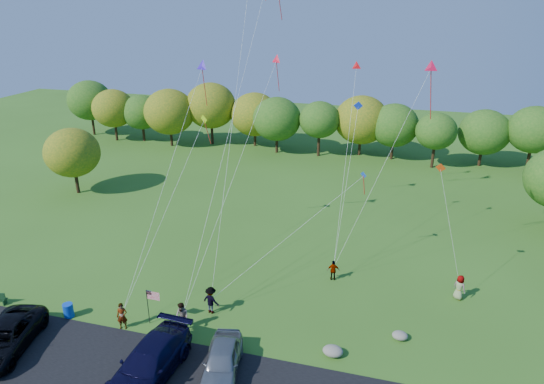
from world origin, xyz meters
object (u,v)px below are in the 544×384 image
Objects in this scene: minivan_dark at (5,338)px; flyer_e at (459,287)px; flyer_d at (333,270)px; flyer_a at (122,316)px; minivan_silver at (222,361)px; minivan_navy at (149,363)px; flyer_b at (182,317)px; trash_barrel at (68,310)px; flyer_c at (211,300)px.

flyer_e is (25.81, 12.64, 0.02)m from minivan_dark.
flyer_e is (8.63, -0.08, 0.11)m from flyer_d.
flyer_a reaches higher than minivan_dark.
minivan_dark reaches higher than minivan_silver.
flyer_b is (-0.06, 4.22, -0.03)m from minivan_navy.
flyer_a is at bearing 20.85° from minivan_dark.
flyer_d is 0.87× the size of flyer_e.
trash_barrel is at bearing 56.23° from minivan_dark.
minivan_dark is 6.22× the size of trash_barrel.
minivan_navy is at bearing 76.79° from flyer_e.
flyer_b is at bearing -6.27° from flyer_a.
flyer_e is (16.65, 12.38, -0.09)m from minivan_navy.
flyer_a is 1.00× the size of flyer_e.
minivan_dark is 3.78× the size of flyer_d.
minivan_silver is at bearing 80.52° from flyer_e.
trash_barrel is at bearing 158.78° from minivan_navy.
flyer_a reaches higher than minivan_silver.
flyer_c reaches higher than minivan_silver.
flyer_e is at bearing 29.20° from minivan_silver.
minivan_silver is (12.83, 1.61, -0.01)m from minivan_dark.
minivan_navy is at bearing 94.83° from flyer_c.
flyer_b is at bearing 13.43° from minivan_dark.
flyer_c is at bearing 84.33° from minivan_navy.
flyer_a is 3.74m from flyer_b.
flyer_c is 1.05× the size of flyer_e.
trash_barrel is (1.43, 3.73, -0.41)m from minivan_dark.
flyer_b is 18.60m from flyer_e.
flyer_d is (7.06, 6.08, -0.16)m from flyer_c.
flyer_d is at bearing 29.72° from trash_barrel.
minivan_dark is 4.02m from trash_barrel.
minivan_navy is at bearing -63.41° from flyer_b.
minivan_silver reaches higher than trash_barrel.
minivan_navy is at bearing -171.03° from minivan_silver.
flyer_a is at bearing -141.13° from flyer_b.
minivan_silver is at bearing -10.55° from trash_barrel.
minivan_silver is at bearing 23.08° from minivan_navy.
flyer_e is at bearing 4.47° from flyer_a.
flyer_b is at bearing 77.94° from flyer_c.
minivan_navy reaches higher than flyer_e.
flyer_d is 18.15m from trash_barrel.
flyer_d is (17.19, 12.72, -0.10)m from minivan_dark.
minivan_navy is 8.49m from trash_barrel.
minivan_dark is at bearing 26.37° from flyer_d.
minivan_navy is 3.91m from minivan_silver.
flyer_b is at bearing 35.41° from flyer_d.
minivan_silver is at bearing -11.90° from flyer_b.
minivan_silver is 17.04m from flyer_e.
minivan_dark reaches higher than flyer_d.
minivan_silver is 2.49× the size of flyer_b.
trash_barrel is (-4.03, 0.10, -0.42)m from flyer_a.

